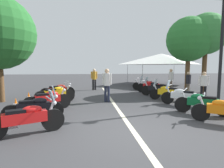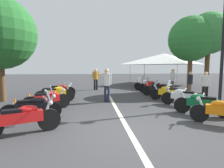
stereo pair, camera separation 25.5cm
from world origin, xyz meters
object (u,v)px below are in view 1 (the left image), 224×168
Objects in this scene: motorcycle_left_row_1 at (35,108)px; motorcycle_left_row_3 at (55,94)px; motorcycle_left_row_2 at (48,100)px; motorcycle_right_row_2 at (182,96)px; bystander_2 at (204,83)px; motorcycle_left_row_4 at (58,91)px; bystander_1 at (171,79)px; roadside_tree_2 at (206,34)px; event_tent at (161,59)px; bystander_3 at (107,82)px; traffic_cone_1 at (29,98)px; bystander_0 at (94,77)px; street_lamp_twin_globe at (222,30)px; motorcycle_left_row_0 at (26,119)px; motorcycle_right_row_1 at (202,103)px; roadside_tree_0 at (189,40)px; motorcycle_right_row_4 at (156,89)px; traffic_cone_2 at (16,105)px; motorcycle_right_row_3 at (168,92)px; motorcycle_right_row_6 at (145,85)px; bystander_4 at (188,82)px.

motorcycle_left_row_3 is (3.07, -0.17, 0.01)m from motorcycle_left_row_1.
motorcycle_left_row_2 is at bearing 69.23° from motorcycle_left_row_1.
bystander_2 is at bearing -106.75° from motorcycle_right_row_2.
bystander_1 is (1.31, -7.69, 0.55)m from motorcycle_left_row_4.
event_tent is at bearing 8.79° from roadside_tree_2.
roadside_tree_2 reaches higher than bystander_3.
motorcycle_right_row_2 reaches higher than motorcycle_left_row_4.
motorcycle_left_row_3 is 1.33m from traffic_cone_1.
event_tent reaches higher than bystander_0.
street_lamp_twin_globe is 9.16m from bystander_0.
motorcycle_left_row_0 is at bearing 42.16° from bystander_1.
motorcycle_left_row_2 is 1.07× the size of motorcycle_right_row_1.
motorcycle_left_row_3 is at bearing 119.53° from bystander_3.
roadside_tree_0 is (-0.05, -1.23, 2.78)m from bystander_1.
motorcycle_right_row_1 is at bearing 164.86° from event_tent.
street_lamp_twin_globe is (-3.18, -1.82, 3.08)m from motorcycle_right_row_4.
traffic_cone_2 is at bearing 89.27° from street_lamp_twin_globe.
motorcycle_right_row_1 is (-1.58, -6.20, -0.00)m from motorcycle_left_row_2.
motorcycle_left_row_3 is at bearing 52.81° from motorcycle_right_row_4.
motorcycle_right_row_2 is (1.61, -0.08, 0.00)m from motorcycle_right_row_1.
motorcycle_right_row_1 is at bearing -100.26° from traffic_cone_2.
motorcycle_right_row_3 is 0.94× the size of motorcycle_right_row_6.
traffic_cone_2 is 0.35× the size of bystander_3.
motorcycle_left_row_3 is at bearing 18.32° from bystander_1.
event_tent is (9.46, -9.18, 2.19)m from motorcycle_left_row_2.
bystander_4 is (3.12, -9.51, 0.61)m from traffic_cone_2.
bystander_1 reaches higher than bystander_0.
motorcycle_right_row_3 reaches higher than traffic_cone_2.
bystander_4 is at bearing 11.65° from motorcycle_left_row_0.
motorcycle_right_row_2 is 1.06× the size of bystander_2.
bystander_4 is at bearing -18.00° from motorcycle_left_row_4.
motorcycle_right_row_3 is at bearing 27.26° from bystander_0.
bystander_1 reaches higher than bystander_2.
bystander_4 reaches higher than motorcycle_left_row_3.
motorcycle_left_row_2 is 0.97× the size of motorcycle_left_row_3.
motorcycle_left_row_4 is at bearing 68.10° from motorcycle_left_row_3.
motorcycle_left_row_2 is at bearing 40.62° from motorcycle_right_row_2.
motorcycle_right_row_6 is 4.77m from bystander_2.
traffic_cone_1 is 1.00× the size of traffic_cone_2.
motorcycle_left_row_1 is at bearing 76.55° from motorcycle_right_row_6.
motorcycle_right_row_3 is 3.19m from bystander_1.
motorcycle_right_row_2 is 3.51m from street_lamp_twin_globe.
motorcycle_right_row_3 is at bearing -43.99° from motorcycle_right_row_2.
street_lamp_twin_globe is 3.38× the size of bystander_4.
motorcycle_right_row_3 is at bearing 126.41° from bystander_2.
traffic_cone_1 is 4.08m from bystander_3.
traffic_cone_1 is (4.39, 1.31, -0.18)m from motorcycle_left_row_0.
motorcycle_right_row_4 is 5.52m from roadside_tree_2.
motorcycle_right_row_3 is (-0.16, -6.10, -0.01)m from motorcycle_left_row_3.
motorcycle_left_row_3 reaches higher than motorcycle_left_row_4.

